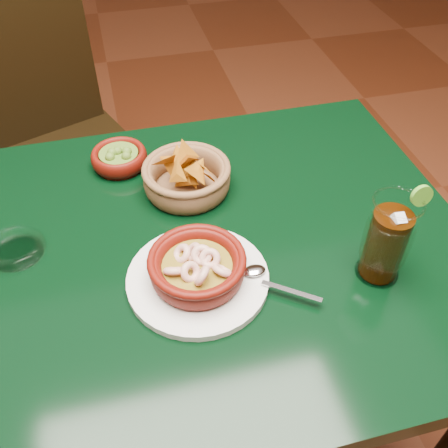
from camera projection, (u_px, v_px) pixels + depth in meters
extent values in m
plane|color=#471C0C|center=(175.00, 432.00, 1.41)|extent=(7.00, 7.00, 0.00)
cube|color=black|center=(147.00, 261.00, 0.90)|extent=(1.20, 0.80, 0.04)
cylinder|color=black|center=(323.00, 229.00, 1.50)|extent=(0.06, 0.06, 0.71)
cube|color=black|center=(68.00, 171.00, 1.49)|extent=(0.59, 0.59, 0.04)
cylinder|color=black|center=(50.00, 293.00, 1.46)|extent=(0.04, 0.04, 0.49)
cylinder|color=black|center=(164.00, 238.00, 1.63)|extent=(0.04, 0.04, 0.49)
cylinder|color=black|center=(6.00, 219.00, 1.69)|extent=(0.04, 0.04, 0.49)
cylinder|color=black|center=(110.00, 177.00, 1.85)|extent=(0.04, 0.04, 0.49)
cube|color=black|center=(19.00, 63.00, 1.43)|extent=(0.41, 0.19, 0.48)
cylinder|color=silver|center=(198.00, 279.00, 0.84)|extent=(0.24, 0.24, 0.01)
cylinder|color=#4C0B05|center=(198.00, 275.00, 0.83)|extent=(0.14, 0.14, 0.01)
torus|color=#4C0B05|center=(197.00, 267.00, 0.82)|extent=(0.18, 0.18, 0.04)
torus|color=#4C0B05|center=(197.00, 260.00, 0.81)|extent=(0.16, 0.16, 0.01)
cylinder|color=brown|center=(197.00, 266.00, 0.82)|extent=(0.12, 0.12, 0.01)
torus|color=beige|center=(210.00, 259.00, 0.81)|extent=(0.05, 0.05, 0.04)
torus|color=beige|center=(202.00, 255.00, 0.82)|extent=(0.04, 0.04, 0.04)
torus|color=beige|center=(193.00, 252.00, 0.83)|extent=(0.04, 0.05, 0.04)
torus|color=beige|center=(182.00, 254.00, 0.83)|extent=(0.04, 0.04, 0.04)
torus|color=beige|center=(174.00, 271.00, 0.80)|extent=(0.05, 0.04, 0.04)
torus|color=beige|center=(190.00, 272.00, 0.80)|extent=(0.05, 0.04, 0.05)
torus|color=beige|center=(202.00, 276.00, 0.78)|extent=(0.04, 0.05, 0.05)
torus|color=beige|center=(222.00, 271.00, 0.80)|extent=(0.04, 0.05, 0.04)
cube|color=silver|center=(292.00, 291.00, 0.81)|extent=(0.09, 0.07, 0.00)
ellipsoid|color=silver|center=(254.00, 271.00, 0.84)|extent=(0.04, 0.03, 0.01)
cylinder|color=brown|center=(187.00, 188.00, 1.02)|extent=(0.15, 0.15, 0.01)
torus|color=brown|center=(187.00, 179.00, 1.00)|extent=(0.21, 0.21, 0.06)
torus|color=brown|center=(186.00, 169.00, 0.98)|extent=(0.18, 0.18, 0.01)
cone|color=#AC6212|center=(185.00, 178.00, 0.99)|extent=(0.06, 0.06, 0.08)
cone|color=#AC6212|center=(177.00, 174.00, 0.95)|extent=(0.05, 0.09, 0.08)
cone|color=#AC6212|center=(187.00, 170.00, 0.98)|extent=(0.08, 0.04, 0.07)
cone|color=#AC6212|center=(187.00, 162.00, 0.97)|extent=(0.06, 0.06, 0.07)
cone|color=#AC6212|center=(173.00, 164.00, 0.99)|extent=(0.09, 0.04, 0.09)
cone|color=#AC6212|center=(198.00, 171.00, 0.97)|extent=(0.07, 0.07, 0.07)
cone|color=#AC6212|center=(166.00, 160.00, 0.97)|extent=(0.09, 0.06, 0.07)
cone|color=#AC6212|center=(186.00, 154.00, 0.97)|extent=(0.07, 0.05, 0.06)
cone|color=#AC6212|center=(205.00, 168.00, 0.99)|extent=(0.05, 0.07, 0.07)
cone|color=#AC6212|center=(184.00, 173.00, 1.01)|extent=(0.09, 0.02, 0.09)
cone|color=#AC6212|center=(185.00, 165.00, 0.99)|extent=(0.06, 0.09, 0.07)
cone|color=#AC6212|center=(184.00, 177.00, 0.99)|extent=(0.03, 0.09, 0.09)
cone|color=#AC6212|center=(211.00, 177.00, 0.98)|extent=(0.05, 0.08, 0.08)
cone|color=#AC6212|center=(190.00, 174.00, 0.99)|extent=(0.07, 0.06, 0.08)
cone|color=#AC6212|center=(182.00, 177.00, 0.99)|extent=(0.09, 0.07, 0.06)
cone|color=#AC6212|center=(175.00, 155.00, 1.00)|extent=(0.06, 0.09, 0.07)
cylinder|color=#4C0B05|center=(121.00, 165.00, 1.07)|extent=(0.10, 0.10, 0.01)
torus|color=#4C0B05|center=(119.00, 157.00, 1.06)|extent=(0.14, 0.14, 0.04)
cylinder|color=#375516|center=(119.00, 155.00, 1.05)|extent=(0.08, 0.08, 0.01)
sphere|color=#375516|center=(110.00, 157.00, 1.04)|extent=(0.02, 0.02, 0.02)
sphere|color=#375516|center=(112.00, 153.00, 1.05)|extent=(0.02, 0.02, 0.02)
sphere|color=#375516|center=(126.00, 156.00, 1.04)|extent=(0.02, 0.02, 0.02)
sphere|color=#375516|center=(127.00, 152.00, 1.05)|extent=(0.02, 0.02, 0.02)
sphere|color=#375516|center=(117.00, 151.00, 1.05)|extent=(0.02, 0.02, 0.02)
cylinder|color=white|center=(377.00, 271.00, 0.86)|extent=(0.07, 0.07, 0.01)
torus|color=white|center=(387.00, 239.00, 0.80)|extent=(0.16, 0.16, 0.09)
cylinder|color=black|center=(385.00, 245.00, 0.81)|extent=(0.06, 0.06, 0.13)
cube|color=silver|center=(398.00, 220.00, 0.76)|extent=(0.02, 0.03, 0.03)
cube|color=silver|center=(391.00, 224.00, 0.78)|extent=(0.02, 0.03, 0.03)
cube|color=silver|center=(387.00, 229.00, 0.78)|extent=(0.03, 0.03, 0.03)
cube|color=silver|center=(397.00, 225.00, 0.78)|extent=(0.03, 0.03, 0.03)
cube|color=silver|center=(382.00, 227.00, 0.79)|extent=(0.03, 0.03, 0.03)
cube|color=silver|center=(397.00, 225.00, 0.78)|extent=(0.03, 0.03, 0.03)
torus|color=white|center=(399.00, 203.00, 0.75)|extent=(0.08, 0.08, 0.00)
cylinder|color=#4B8F22|center=(422.00, 196.00, 0.75)|extent=(0.03, 0.01, 0.04)
cylinder|color=white|center=(17.00, 252.00, 0.89)|extent=(0.09, 0.09, 0.01)
torus|color=white|center=(16.00, 248.00, 0.88)|extent=(0.11, 0.11, 0.03)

